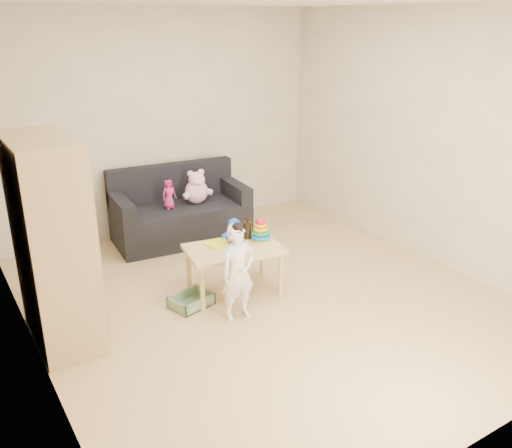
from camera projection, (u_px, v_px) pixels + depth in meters
room at (267, 163)px, 4.63m from camera, size 4.50×4.50×4.50m
wardrobe at (53, 243)px, 4.18m from camera, size 0.46×0.92×1.66m
sofa at (181, 222)px, 6.37m from camera, size 1.59×0.90×0.43m
play_table at (234, 270)px, 5.12m from camera, size 0.96×0.69×0.46m
storage_bin at (191, 300)px, 4.92m from camera, size 0.42×0.35×0.11m
toddler at (238, 274)px, 4.61m from camera, size 0.32×0.22×0.84m
pink_bear at (196, 189)px, 6.31m from camera, size 0.30×0.26×0.34m
doll at (169, 194)px, 6.12m from camera, size 0.18×0.13×0.33m
ring_stacker at (261, 232)px, 5.17m from camera, size 0.19×0.19×0.21m
brown_bottle at (248, 229)px, 5.22m from camera, size 0.08×0.08×0.22m
blue_plush at (234, 230)px, 5.11m from camera, size 0.23×0.19×0.25m
wooden_figure at (230, 244)px, 4.96m from camera, size 0.04×0.04×0.11m
yellow_book at (217, 244)px, 5.11m from camera, size 0.22×0.22×0.01m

